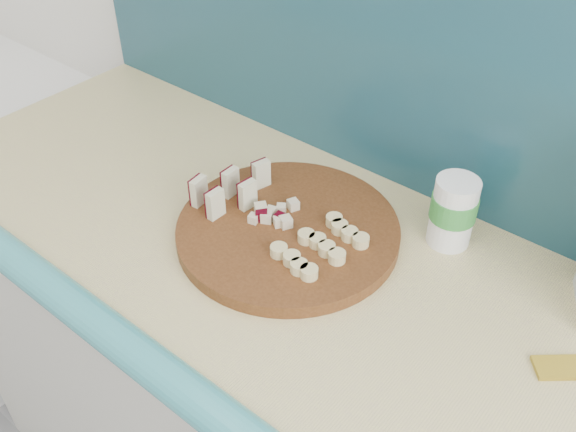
% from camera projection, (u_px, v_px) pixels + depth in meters
% --- Properties ---
extents(cutting_board, '(0.43, 0.43, 0.02)m').
position_uv_depth(cutting_board, '(288.00, 231.00, 1.08)').
color(cutting_board, '#41220E').
rests_on(cutting_board, kitchen_counter).
extents(apple_wedges, '(0.09, 0.15, 0.05)m').
position_uv_depth(apple_wedges, '(231.00, 189.00, 1.11)').
color(apple_wedges, beige).
rests_on(apple_wedges, cutting_board).
extents(apple_chunks, '(0.06, 0.07, 0.02)m').
position_uv_depth(apple_chunks, '(278.00, 214.00, 1.08)').
color(apple_chunks, beige).
rests_on(apple_chunks, cutting_board).
extents(banana_slices, '(0.11, 0.15, 0.02)m').
position_uv_depth(banana_slices, '(321.00, 246.00, 1.02)').
color(banana_slices, '#DDC887').
rests_on(banana_slices, cutting_board).
extents(canister, '(0.08, 0.08, 0.12)m').
position_uv_depth(canister, '(453.00, 211.00, 1.04)').
color(canister, white).
rests_on(canister, kitchen_counter).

